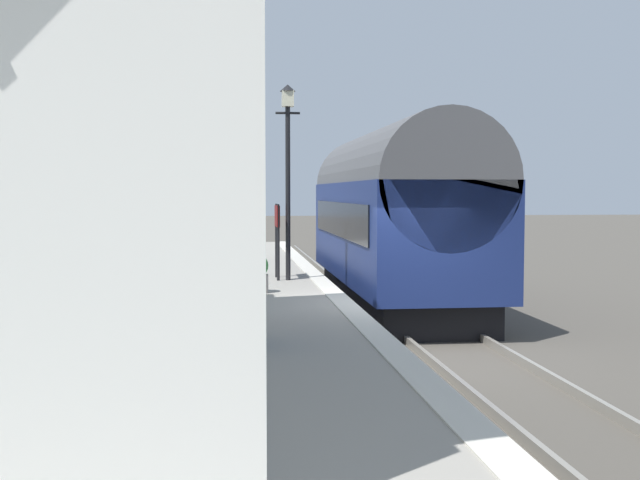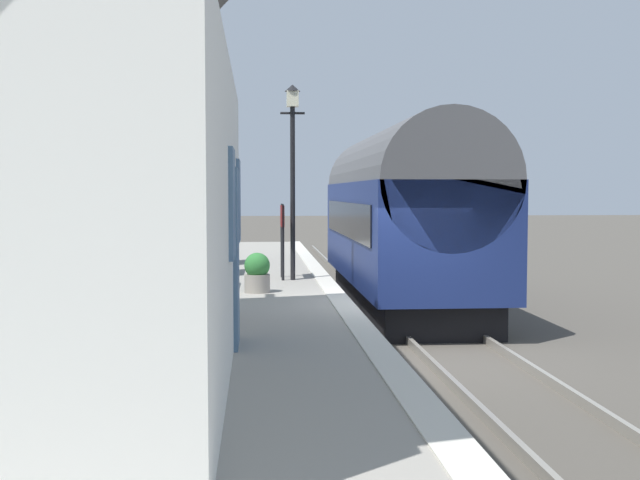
{
  "view_description": "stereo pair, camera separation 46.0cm",
  "coord_description": "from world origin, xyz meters",
  "px_view_note": "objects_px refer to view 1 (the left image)",
  "views": [
    {
      "loc": [
        -12.72,
        3.04,
        2.77
      ],
      "look_at": [
        0.55,
        1.5,
        1.96
      ],
      "focal_mm": 44.15,
      "sensor_mm": 36.0,
      "label": 1
    },
    {
      "loc": [
        -12.77,
        2.58,
        2.77
      ],
      "look_at": [
        0.55,
        1.5,
        1.96
      ],
      "focal_mm": 44.15,
      "sensor_mm": 36.0,
      "label": 2
    }
  ],
  "objects_px": {
    "train": "(394,215)",
    "lamp_post_platform": "(288,145)",
    "bench_by_lamp": "(215,253)",
    "planter_by_door": "(71,279)",
    "station_building": "(77,198)",
    "bench_near_building": "(210,264)",
    "station_sign_board": "(277,222)",
    "planter_bench_left": "(256,273)",
    "planter_bench_right": "(172,249)",
    "bench_mid_platform": "(216,245)"
  },
  "relations": [
    {
      "from": "planter_bench_left",
      "to": "train",
      "type": "bearing_deg",
      "value": -38.53
    },
    {
      "from": "bench_near_building",
      "to": "station_building",
      "type": "bearing_deg",
      "value": 170.36
    },
    {
      "from": "bench_mid_platform",
      "to": "planter_bench_left",
      "type": "xyz_separation_m",
      "value": [
        -6.0,
        -0.8,
        -0.12
      ]
    },
    {
      "from": "bench_by_lamp",
      "to": "train",
      "type": "bearing_deg",
      "value": -77.19
    },
    {
      "from": "planter_bench_right",
      "to": "station_sign_board",
      "type": "distance_m",
      "value": 5.44
    },
    {
      "from": "bench_mid_platform",
      "to": "station_sign_board",
      "type": "xyz_separation_m",
      "value": [
        -3.76,
        -1.33,
        0.71
      ]
    },
    {
      "from": "bench_mid_platform",
      "to": "bench_near_building",
      "type": "relative_size",
      "value": 0.99
    },
    {
      "from": "station_building",
      "to": "bench_near_building",
      "type": "relative_size",
      "value": 5.88
    },
    {
      "from": "planter_bench_left",
      "to": "planter_by_door",
      "type": "height_order",
      "value": "planter_bench_left"
    },
    {
      "from": "planter_by_door",
      "to": "station_building",
      "type": "bearing_deg",
      "value": -168.2
    },
    {
      "from": "station_building",
      "to": "bench_by_lamp",
      "type": "xyz_separation_m",
      "value": [
        9.51,
        -1.19,
        -1.28
      ]
    },
    {
      "from": "train",
      "to": "lamp_post_platform",
      "type": "distance_m",
      "value": 3.92
    },
    {
      "from": "bench_near_building",
      "to": "planter_by_door",
      "type": "bearing_deg",
      "value": 107.94
    },
    {
      "from": "lamp_post_platform",
      "to": "station_sign_board",
      "type": "height_order",
      "value": "lamp_post_platform"
    },
    {
      "from": "train",
      "to": "station_sign_board",
      "type": "height_order",
      "value": "train"
    },
    {
      "from": "station_building",
      "to": "bench_near_building",
      "type": "distance_m",
      "value": 6.88
    },
    {
      "from": "lamp_post_platform",
      "to": "station_sign_board",
      "type": "relative_size",
      "value": 2.55
    },
    {
      "from": "station_sign_board",
      "to": "bench_by_lamp",
      "type": "bearing_deg",
      "value": 48.53
    },
    {
      "from": "planter_bench_left",
      "to": "planter_bench_right",
      "type": "height_order",
      "value": "planter_bench_left"
    },
    {
      "from": "train",
      "to": "station_building",
      "type": "height_order",
      "value": "station_building"
    },
    {
      "from": "bench_near_building",
      "to": "station_sign_board",
      "type": "xyz_separation_m",
      "value": [
        1.69,
        -1.37,
        0.71
      ]
    },
    {
      "from": "train",
      "to": "bench_mid_platform",
      "type": "bearing_deg",
      "value": 68.98
    },
    {
      "from": "bench_by_lamp",
      "to": "planter_by_door",
      "type": "height_order",
      "value": "bench_by_lamp"
    },
    {
      "from": "planter_bench_right",
      "to": "train",
      "type": "bearing_deg",
      "value": -115.76
    },
    {
      "from": "train",
      "to": "planter_bench_left",
      "type": "xyz_separation_m",
      "value": [
        -4.36,
        3.47,
        -0.9
      ]
    },
    {
      "from": "train",
      "to": "bench_by_lamp",
      "type": "bearing_deg",
      "value": 102.81
    },
    {
      "from": "planter_by_door",
      "to": "station_sign_board",
      "type": "xyz_separation_m",
      "value": [
        2.46,
        -3.73,
        0.88
      ]
    },
    {
      "from": "station_building",
      "to": "bench_mid_platform",
      "type": "bearing_deg",
      "value": -5.51
    },
    {
      "from": "planter_bench_left",
      "to": "lamp_post_platform",
      "type": "bearing_deg",
      "value": -20.35
    },
    {
      "from": "bench_near_building",
      "to": "planter_bench_left",
      "type": "height_order",
      "value": "bench_near_building"
    },
    {
      "from": "train",
      "to": "station_building",
      "type": "distance_m",
      "value": 11.81
    },
    {
      "from": "planter_bench_right",
      "to": "bench_near_building",
      "type": "bearing_deg",
      "value": -169.98
    },
    {
      "from": "lamp_post_platform",
      "to": "bench_near_building",
      "type": "bearing_deg",
      "value": 132.67
    },
    {
      "from": "planter_bench_left",
      "to": "planter_by_door",
      "type": "distance_m",
      "value": 3.21
    },
    {
      "from": "bench_near_building",
      "to": "planter_by_door",
      "type": "distance_m",
      "value": 2.49
    },
    {
      "from": "planter_by_door",
      "to": "station_sign_board",
      "type": "bearing_deg",
      "value": -56.61
    },
    {
      "from": "bench_mid_platform",
      "to": "station_sign_board",
      "type": "relative_size",
      "value": 0.89
    },
    {
      "from": "bench_mid_platform",
      "to": "station_sign_board",
      "type": "height_order",
      "value": "station_sign_board"
    },
    {
      "from": "bench_mid_platform",
      "to": "planter_by_door",
      "type": "height_order",
      "value": "bench_mid_platform"
    },
    {
      "from": "bench_by_lamp",
      "to": "station_sign_board",
      "type": "distance_m",
      "value": 1.89
    },
    {
      "from": "train",
      "to": "bench_by_lamp",
      "type": "distance_m",
      "value": 4.43
    },
    {
      "from": "bench_by_lamp",
      "to": "lamp_post_platform",
      "type": "distance_m",
      "value": 3.09
    },
    {
      "from": "bench_by_lamp",
      "to": "station_sign_board",
      "type": "xyz_separation_m",
      "value": [
        -1.16,
        -1.31,
        0.71
      ]
    },
    {
      "from": "planter_bench_right",
      "to": "planter_by_door",
      "type": "xyz_separation_m",
      "value": [
        -7.2,
        1.23,
        0.0
      ]
    },
    {
      "from": "planter_bench_left",
      "to": "planter_bench_right",
      "type": "xyz_separation_m",
      "value": [
        6.98,
        1.97,
        -0.05
      ]
    },
    {
      "from": "bench_mid_platform",
      "to": "lamp_post_platform",
      "type": "height_order",
      "value": "lamp_post_platform"
    },
    {
      "from": "station_building",
      "to": "train",
      "type": "bearing_deg",
      "value": -27.42
    },
    {
      "from": "train",
      "to": "lamp_post_platform",
      "type": "height_order",
      "value": "lamp_post_platform"
    },
    {
      "from": "planter_bench_left",
      "to": "lamp_post_platform",
      "type": "relative_size",
      "value": 0.18
    },
    {
      "from": "bench_near_building",
      "to": "lamp_post_platform",
      "type": "height_order",
      "value": "lamp_post_platform"
    }
  ]
}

